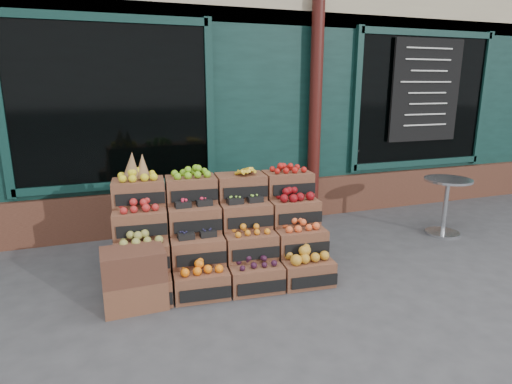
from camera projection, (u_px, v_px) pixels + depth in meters
name	position (u px, v px, depth m)	size (l,w,h in m)	color
ground	(298.00, 287.00, 4.36)	(60.00, 60.00, 0.00)	#3F3F41
shop_facade	(190.00, 64.00, 8.43)	(12.00, 6.24, 4.80)	#0D2D28
crate_display	(220.00, 238.00, 4.56)	(2.24, 1.24, 1.35)	brown
spare_crates	(134.00, 278.00, 3.92)	(0.57, 0.40, 0.56)	brown
bistro_table	(446.00, 200.00, 5.78)	(0.62, 0.62, 0.78)	#ACAFB3
shopkeeper	(118.00, 153.00, 5.97)	(0.79, 0.52, 2.15)	#175325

